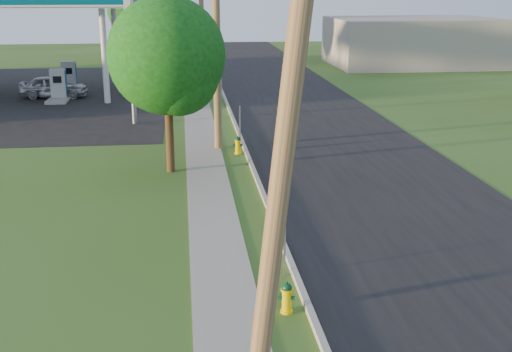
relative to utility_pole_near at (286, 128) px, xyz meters
The scene contains 19 objects.
road 13.04m from the utility_pole_near, 65.13° to the left, with size 8.00×120.00×0.02m, color black.
curb 12.02m from the utility_pole_near, 84.29° to the left, with size 0.15×120.00×0.15m, color #9B978E.
sidewalk 12.01m from the utility_pole_near, 93.38° to the left, with size 1.50×120.00×0.03m, color gray.
utility_pole_near is the anchor object (origin of this frame).
utility_pole_mid 18.00m from the utility_pole_near, 90.00° to the left, with size 1.40×0.32×9.80m.
utility_pole_far 36.00m from the utility_pole_near, 90.00° to the left, with size 1.40×0.32×9.50m.
sign_post_near 6.50m from the utility_pole_near, 80.72° to the left, with size 0.05×0.04×2.00m, color gray.
sign_post_mid 17.44m from the utility_pole_near, 87.14° to the left, with size 0.05×0.04×2.00m, color gray.
sign_post_far 29.46m from the utility_pole_near, 88.33° to the left, with size 0.05×0.04×2.00m, color gray.
fuel_pump_ne 32.51m from the utility_pole_near, 106.02° to the left, with size 1.20×3.20×1.90m.
fuel_pump_se 36.34m from the utility_pole_near, 104.27° to the left, with size 1.20×3.20×1.90m.
price_pylon 23.83m from the utility_pole_near, 99.42° to the left, with size 0.34×2.04×6.85m.
distant_building 49.70m from the utility_pole_near, 67.98° to the left, with size 14.00×10.00×4.00m, color gray.
tree_verge 14.69m from the utility_pole_near, 97.37° to the left, with size 4.26×4.26×6.45m.
tree_lot 44.97m from the utility_pole_near, 96.01° to the left, with size 4.89×4.89×7.41m.
hydrant_near 5.64m from the utility_pole_near, 79.72° to the left, with size 0.37×0.33×0.72m.
hydrant_mid 17.53m from the utility_pole_near, 87.45° to the left, with size 0.40×0.35×0.76m.
hydrant_far 28.55m from the utility_pole_near, 88.84° to the left, with size 0.37×0.33×0.73m.
car_silver 33.58m from the utility_pole_near, 106.37° to the left, with size 1.63×4.06×1.38m, color #A7AAAE.
Camera 1 is at (-2.04, -9.78, 6.75)m, focal length 45.00 mm.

